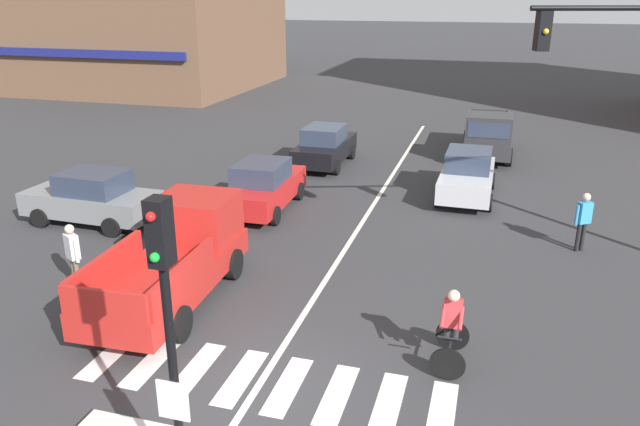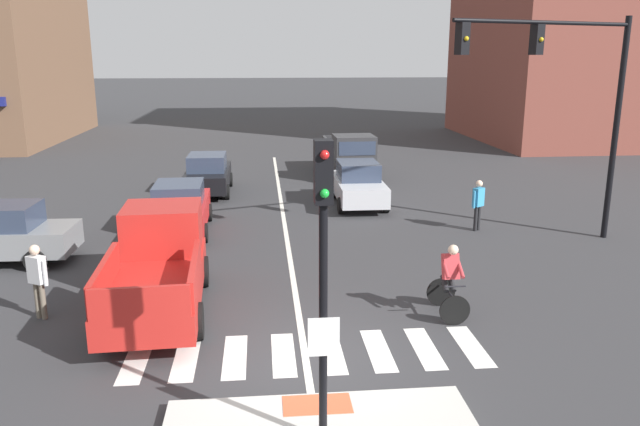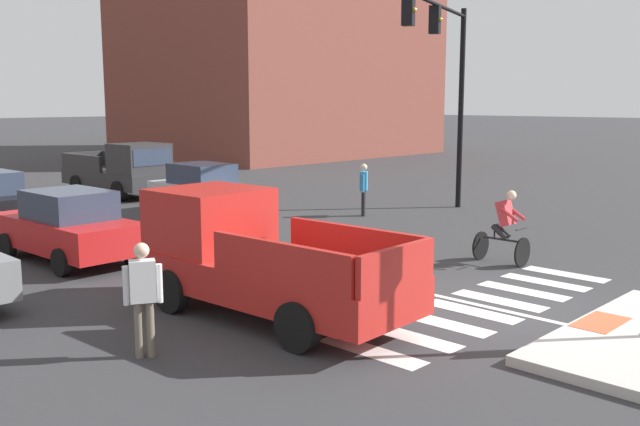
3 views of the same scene
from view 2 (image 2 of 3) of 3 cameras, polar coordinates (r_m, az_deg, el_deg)
The scene contains 21 objects.
ground_plane at distance 11.94m, azimuth -1.04°, elevation -13.47°, with size 300.00×300.00×0.00m, color #333335.
tactile_pad_front at distance 10.36m, azimuth -0.26°, elevation -17.17°, with size 1.10×0.60×0.01m, color #DB5B38.
signal_pole at distance 8.39m, azimuth 0.31°, elevation -5.07°, with size 0.44×0.38×4.36m.
crosswalk_stripe_a at distance 12.44m, azimuth -16.54°, elevation -12.89°, with size 0.44×1.80×0.01m, color silver.
crosswalk_stripe_b at distance 12.29m, azimuth -12.22°, elevation -12.94°, with size 0.44×1.80×0.01m, color silver.
crosswalk_stripe_c at distance 12.21m, azimuth -7.81°, elevation -12.92°, with size 0.44×1.80×0.01m, color silver.
crosswalk_stripe_d at distance 12.21m, azimuth -3.38°, elevation -12.82°, with size 0.44×1.80×0.01m, color silver.
crosswalk_stripe_e at distance 12.27m, azimuth 1.03°, elevation -12.65°, with size 0.44×1.80×0.01m, color silver.
crosswalk_stripe_f at distance 12.39m, azimuth 5.37°, elevation -12.42°, with size 0.44×1.80×0.01m, color silver.
crosswalk_stripe_g at distance 12.59m, azimuth 9.58°, elevation -12.12°, with size 0.44×1.80×0.01m, color silver.
crosswalk_stripe_h at distance 12.85m, azimuth 13.64°, elevation -11.77°, with size 0.44×1.80×0.01m, color silver.
lane_centre_line at distance 21.29m, azimuth -3.30°, elevation -0.86°, with size 0.14×28.00×0.01m, color silver.
traffic_light_mast at distance 19.36m, azimuth 22.10°, elevation 10.68°, with size 5.90×2.13×6.67m.
car_silver_eastbound_far at distance 23.65m, azimuth 3.53°, elevation 2.68°, with size 1.88×4.12×1.64m.
car_black_westbound_distant at distance 26.04m, azimuth -10.26°, elevation 3.55°, with size 1.87×4.11×1.64m.
car_red_westbound_far at distance 20.40m, azimuth -12.74°, elevation 0.47°, with size 1.91×4.14×1.64m.
pickup_truck_charcoal_eastbound_distant at distance 29.25m, azimuth 2.75°, elevation 5.26°, with size 2.13×5.14×2.08m.
pickup_truck_red_westbound_near at distance 14.50m, azimuth -14.56°, elevation -4.62°, with size 2.22×5.18×2.08m.
cyclist at distance 13.78m, azimuth 11.82°, elevation -5.93°, with size 0.67×1.09×1.68m.
pedestrian_at_curb_left at distance 14.66m, azimuth -24.52°, elevation -5.25°, with size 0.49×0.37×1.67m.
pedestrian_waiting_far_side at distance 20.70m, azimuth 14.32°, elevation 1.06°, with size 0.47×0.39×1.67m.
Camera 2 is at (-0.81, -10.53, 5.56)m, focal length 34.85 mm.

